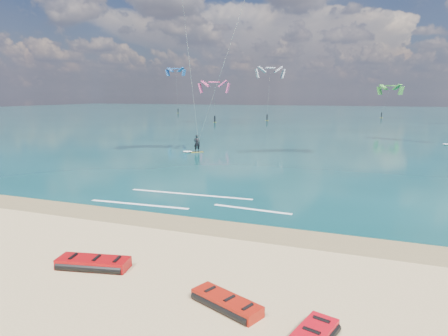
{
  "coord_description": "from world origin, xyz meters",
  "views": [
    {
      "loc": [
        10.63,
        -13.65,
        6.16
      ],
      "look_at": [
        2.53,
        8.0,
        1.87
      ],
      "focal_mm": 32.0,
      "sensor_mm": 36.0,
      "label": 1
    }
  ],
  "objects": [
    {
      "name": "ground",
      "position": [
        0.0,
        40.0,
        0.0
      ],
      "size": [
        320.0,
        320.0,
        0.0
      ],
      "primitive_type": "plane",
      "color": "tan",
      "rests_on": "ground"
    },
    {
      "name": "wet_sand_strip",
      "position": [
        0.0,
        3.0,
        0.0
      ],
      "size": [
        320.0,
        2.4,
        0.01
      ],
      "primitive_type": "cube",
      "color": "brown",
      "rests_on": "ground"
    },
    {
      "name": "sea",
      "position": [
        0.0,
        104.0,
        0.02
      ],
      "size": [
        320.0,
        200.0,
        0.04
      ],
      "primitive_type": "cube",
      "color": "#0A3437",
      "rests_on": "ground"
    },
    {
      "name": "packed_kite_left",
      "position": [
        1.51,
        -2.7,
        0.0
      ],
      "size": [
        2.99,
        1.75,
        0.44
      ],
      "primitive_type": null,
      "rotation": [
        0.0,
        0.0,
        0.2
      ],
      "color": "#A4080B",
      "rests_on": "ground"
    },
    {
      "name": "packed_kite_mid",
      "position": [
        6.93,
        -3.57,
        0.0
      ],
      "size": [
        2.68,
        1.92,
        0.38
      ],
      "primitive_type": null,
      "rotation": [
        0.0,
        0.0,
        -0.4
      ],
      "color": "#A8180B",
      "rests_on": "ground"
    },
    {
      "name": "kitesurfer_main",
      "position": [
        -4.31,
        21.28,
        9.49
      ],
      "size": [
        11.88,
        9.91,
        18.65
      ],
      "rotation": [
        0.0,
        0.0,
        0.72
      ],
      "color": "gold",
      "rests_on": "sea"
    },
    {
      "name": "shoreline_foam",
      "position": [
        0.76,
        6.65,
        0.05
      ],
      "size": [
        11.51,
        3.65,
        0.01
      ],
      "color": "white",
      "rests_on": "ground"
    },
    {
      "name": "distant_kites",
      "position": [
        -8.12,
        81.9,
        5.71
      ],
      "size": [
        86.21,
        37.45,
        13.85
      ],
      "color": "#DC4079",
      "rests_on": "ground"
    }
  ]
}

